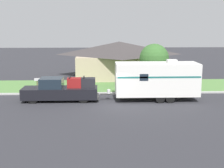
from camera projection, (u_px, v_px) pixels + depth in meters
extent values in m
plane|color=#2D2D33|center=(111.00, 104.00, 25.09)|extent=(120.00, 120.00, 0.00)
cube|color=#ADADA8|center=(110.00, 93.00, 28.76)|extent=(80.00, 0.30, 0.14)
cube|color=#568442|center=(108.00, 86.00, 32.35)|extent=(80.00, 7.00, 0.03)
cube|color=tan|center=(119.00, 66.00, 37.91)|extent=(10.05, 7.81, 2.70)
pyramid|color=#3D3838|center=(119.00, 48.00, 37.51)|extent=(10.86, 8.43, 1.56)
cube|color=#4C3828|center=(121.00, 73.00, 34.17)|extent=(1.00, 0.06, 2.10)
cylinder|color=black|center=(33.00, 98.00, 25.29)|extent=(0.88, 0.28, 0.88)
cylinder|color=black|center=(37.00, 94.00, 26.85)|extent=(0.88, 0.28, 0.88)
cylinder|color=black|center=(83.00, 98.00, 25.44)|extent=(0.88, 0.28, 0.88)
cylinder|color=black|center=(84.00, 93.00, 27.01)|extent=(0.88, 0.28, 0.88)
cube|color=black|center=(44.00, 93.00, 26.05)|extent=(3.59, 1.96, 0.89)
cube|color=#19232D|center=(52.00, 83.00, 25.91)|extent=(1.87, 1.80, 0.82)
cube|color=black|center=(82.00, 93.00, 26.17)|extent=(2.65, 1.96, 0.89)
cube|color=#333333|center=(98.00, 96.00, 26.29)|extent=(0.12, 1.76, 0.20)
cube|color=maroon|center=(74.00, 83.00, 25.99)|extent=(1.15, 0.82, 0.80)
cube|color=black|center=(70.00, 77.00, 25.88)|extent=(0.10, 0.90, 0.08)
cube|color=black|center=(88.00, 83.00, 26.03)|extent=(1.15, 0.82, 0.80)
cube|color=black|center=(84.00, 77.00, 25.93)|extent=(0.10, 0.90, 0.08)
cylinder|color=black|center=(160.00, 98.00, 25.42)|extent=(0.75, 0.22, 0.75)
cylinder|color=black|center=(156.00, 93.00, 27.53)|extent=(0.75, 0.22, 0.75)
cylinder|color=black|center=(170.00, 98.00, 25.45)|extent=(0.75, 0.22, 0.75)
cylinder|color=black|center=(165.00, 93.00, 27.56)|extent=(0.75, 0.22, 0.75)
cube|color=silver|center=(157.00, 79.00, 26.20)|extent=(6.91, 2.43, 2.68)
cube|color=#1E6660|center=(159.00, 77.00, 24.93)|extent=(6.77, 0.01, 0.14)
cube|color=#383838|center=(108.00, 94.00, 26.29)|extent=(1.30, 0.12, 0.10)
cylinder|color=silver|center=(109.00, 92.00, 26.25)|extent=(0.28, 0.28, 0.36)
cube|color=silver|center=(172.00, 61.00, 25.96)|extent=(0.80, 0.68, 0.28)
cube|color=#19232D|center=(144.00, 77.00, 24.89)|extent=(0.70, 0.01, 0.56)
cylinder|color=brown|center=(37.00, 87.00, 29.05)|extent=(0.09, 0.09, 1.16)
cube|color=silver|center=(37.00, 80.00, 28.92)|extent=(0.48, 0.20, 0.22)
cylinder|color=brown|center=(154.00, 78.00, 31.83)|extent=(0.24, 0.24, 1.81)
sphere|color=#38662D|center=(154.00, 58.00, 31.44)|extent=(2.97, 2.97, 2.97)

